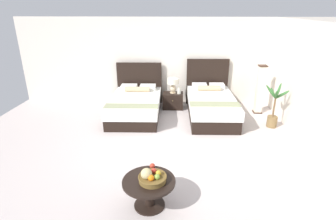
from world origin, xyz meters
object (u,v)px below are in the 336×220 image
object	(u,v)px
nightstand	(173,101)
table_lamp	(173,83)
vase	(179,90)
fruit_bowl	(152,177)
floor_lamp_corner	(260,90)
bed_near_corner	(211,105)
potted_palm	(273,112)
bed_near_window	(136,104)
loose_apple	(152,166)
coffee_table	(149,188)

from	to	relation	value
nightstand	table_lamp	distance (m)	0.51
vase	fruit_bowl	bearing A→B (deg)	-94.45
vase	floor_lamp_corner	world-z (taller)	floor_lamp_corner
bed_near_corner	table_lamp	size ratio (longest dim) A/B	5.31
floor_lamp_corner	potted_palm	size ratio (longest dim) A/B	1.22
fruit_bowl	floor_lamp_corner	size ratio (longest dim) A/B	0.31
bed_near_window	bed_near_corner	bearing A→B (deg)	-0.06
bed_near_window	vase	size ratio (longest dim) A/B	11.24
bed_near_window	loose_apple	world-z (taller)	bed_near_window
bed_near_corner	fruit_bowl	distance (m)	3.78
floor_lamp_corner	loose_apple	bearing A→B (deg)	-125.24
coffee_table	fruit_bowl	world-z (taller)	fruit_bowl
bed_near_window	fruit_bowl	distance (m)	3.70
bed_near_corner	coffee_table	distance (m)	3.78
bed_near_corner	loose_apple	xyz separation A→B (m)	(-1.21, -3.26, 0.16)
coffee_table	fruit_bowl	distance (m)	0.21
bed_near_window	vase	xyz separation A→B (m)	(1.16, 0.52, 0.26)
bed_near_window	nightstand	distance (m)	1.14
table_lamp	loose_apple	size ratio (longest dim) A/B	5.11
coffee_table	potted_palm	bearing A→B (deg)	47.92
loose_apple	coffee_table	bearing A→B (deg)	-93.06
bed_near_window	bed_near_corner	distance (m)	2.03
nightstand	fruit_bowl	xyz separation A→B (m)	(-0.15, -4.15, 0.29)
bed_near_window	bed_near_corner	xyz separation A→B (m)	(2.03, -0.00, 0.03)
vase	potted_palm	world-z (taller)	potted_palm
fruit_bowl	bed_near_window	bearing A→B (deg)	103.24
vase	loose_apple	size ratio (longest dim) A/B	2.37
vase	fruit_bowl	xyz separation A→B (m)	(-0.32, -4.11, -0.04)
nightstand	fruit_bowl	bearing A→B (deg)	-92.02
loose_apple	floor_lamp_corner	world-z (taller)	floor_lamp_corner
bed_near_corner	potted_palm	size ratio (longest dim) A/B	2.06
bed_near_corner	vase	size ratio (longest dim) A/B	11.45
bed_near_window	potted_palm	bearing A→B (deg)	-9.93
coffee_table	loose_apple	xyz separation A→B (m)	(0.02, 0.31, 0.17)
table_lamp	bed_near_corner	bearing A→B (deg)	-29.23
bed_near_corner	table_lamp	world-z (taller)	bed_near_corner
bed_near_window	vase	distance (m)	1.30
bed_near_window	coffee_table	xyz separation A→B (m)	(0.80, -3.58, 0.02)
bed_near_corner	potted_palm	bearing A→B (deg)	-22.68
vase	bed_near_corner	bearing A→B (deg)	-31.08
potted_palm	floor_lamp_corner	bearing A→B (deg)	96.50
vase	floor_lamp_corner	xyz separation A→B (m)	(2.21, -0.17, 0.11)
nightstand	vase	size ratio (longest dim) A/B	2.95
bed_near_corner	nightstand	size ratio (longest dim) A/B	3.88
vase	floor_lamp_corner	distance (m)	2.22
coffee_table	loose_apple	bearing A→B (deg)	86.94
nightstand	table_lamp	bearing A→B (deg)	90.00
fruit_bowl	vase	bearing A→B (deg)	85.55
bed_near_window	table_lamp	bearing A→B (deg)	30.25
nightstand	vase	distance (m)	0.37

